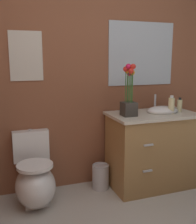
{
  "coord_description": "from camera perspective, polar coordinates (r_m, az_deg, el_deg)",
  "views": [
    {
      "loc": [
        -0.97,
        -1.01,
        1.4
      ],
      "look_at": [
        -0.09,
        1.44,
        0.89
      ],
      "focal_mm": 43.61,
      "sensor_mm": 36.0,
      "label": 1
    }
  ],
  "objects": [
    {
      "name": "wall_back",
      "position": [
        3.06,
        2.85,
        8.33
      ],
      "size": [
        4.05,
        0.05,
        2.5
      ],
      "primitive_type": "cube",
      "color": "brown",
      "rests_on": "ground_plane"
    },
    {
      "name": "toilet",
      "position": [
        2.78,
        -13.11,
        -13.69
      ],
      "size": [
        0.38,
        0.59,
        0.69
      ],
      "color": "white",
      "rests_on": "ground_plane"
    },
    {
      "name": "vanity_cabinet",
      "position": [
        3.08,
        11.19,
        -7.54
      ],
      "size": [
        0.94,
        0.56,
        1.0
      ],
      "color": "#9E7242",
      "rests_on": "ground_plane"
    },
    {
      "name": "flower_vase",
      "position": [
        2.77,
        6.53,
        3.18
      ],
      "size": [
        0.14,
        0.14,
        0.53
      ],
      "color": "#38332D",
      "rests_on": "vanity_cabinet"
    },
    {
      "name": "soap_bottle",
      "position": [
        2.98,
        15.13,
        1.34
      ],
      "size": [
        0.06,
        0.06,
        0.2
      ],
      "color": "beige",
      "rests_on": "vanity_cabinet"
    },
    {
      "name": "lotion_bottle",
      "position": [
        3.13,
        16.73,
        1.36
      ],
      "size": [
        0.06,
        0.06,
        0.16
      ],
      "color": "beige",
      "rests_on": "vanity_cabinet"
    },
    {
      "name": "trash_bin",
      "position": [
        3.04,
        0.51,
        -13.35
      ],
      "size": [
        0.18,
        0.18,
        0.27
      ],
      "color": "#B7B7BC",
      "rests_on": "ground_plane"
    },
    {
      "name": "wall_poster",
      "position": [
        2.8,
        -14.85,
        11.27
      ],
      "size": [
        0.32,
        0.01,
        0.48
      ],
      "primitive_type": "cube",
      "color": "beige"
    },
    {
      "name": "wall_mirror",
      "position": [
        3.18,
        9.09,
        11.93
      ],
      "size": [
        0.8,
        0.01,
        0.7
      ],
      "primitive_type": "cube",
      "color": "#B2BCC6"
    }
  ]
}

